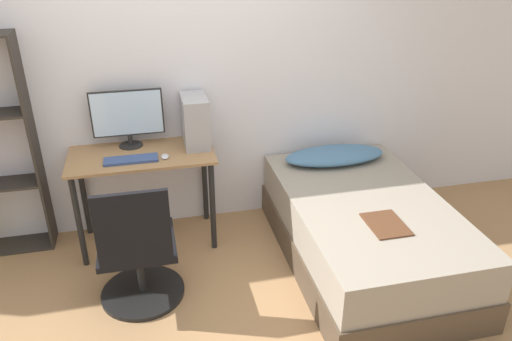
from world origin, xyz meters
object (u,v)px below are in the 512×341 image
at_px(keyboard, 131,160).
at_px(office_chair, 138,259).
at_px(bed, 364,231).
at_px(pc_tower, 195,121).
at_px(monitor, 128,116).

bearing_deg(keyboard, office_chair, -90.43).
bearing_deg(bed, keyboard, 161.73).
distance_m(bed, pc_tower, 1.52).
bearing_deg(monitor, keyboard, -90.41).
bearing_deg(monitor, pc_tower, -9.72).
height_order(bed, monitor, monitor).
xyz_separation_m(office_chair, keyboard, (0.00, 0.62, 0.44)).
relative_size(office_chair, monitor, 1.73).
height_order(bed, pc_tower, pc_tower).
height_order(keyboard, pc_tower, pc_tower).
bearing_deg(bed, monitor, 153.34).
xyz_separation_m(bed, pc_tower, (-1.13, 0.73, 0.70)).
distance_m(monitor, pc_tower, 0.51).
xyz_separation_m(keyboard, pc_tower, (0.50, 0.19, 0.18)).
bearing_deg(office_chair, monitor, 89.57).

